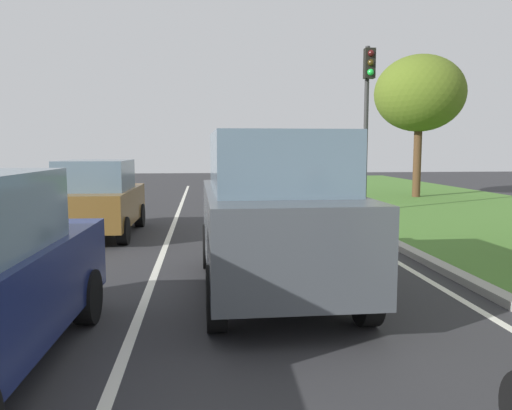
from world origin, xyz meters
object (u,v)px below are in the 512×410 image
car_suv_ahead (273,212)px  traffic_light_near_right (368,99)px  car_hatchback_far (98,198)px  tree_roadside_far (420,94)px

car_suv_ahead → traffic_light_near_right: 9.70m
car_hatchback_far → traffic_light_near_right: size_ratio=0.72×
tree_roadside_far → car_hatchback_far: bearing=-144.9°
car_hatchback_far → tree_roadside_far: 14.02m
traffic_light_near_right → car_hatchback_far: bearing=-156.0°
car_hatchback_far → tree_roadside_far: bearing=36.1°
car_suv_ahead → tree_roadside_far: (7.70, 12.94, 3.04)m
traffic_light_near_right → tree_roadside_far: 5.79m
car_hatchback_far → traffic_light_near_right: traffic_light_near_right is taller
car_hatchback_far → traffic_light_near_right: (7.53, 3.36, 2.68)m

